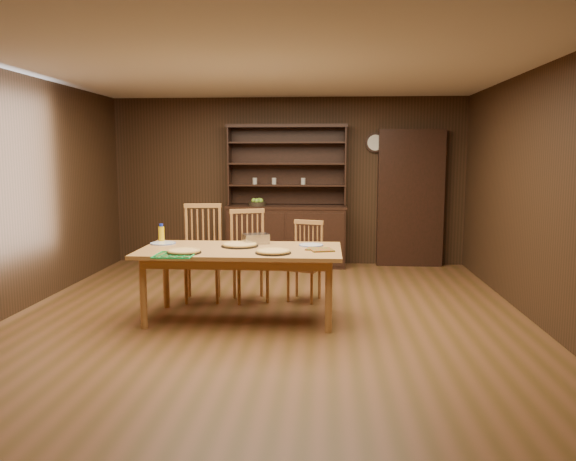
# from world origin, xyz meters

# --- Properties ---
(floor) EXTENTS (6.00, 6.00, 0.00)m
(floor) POSITION_xyz_m (0.00, 0.00, 0.00)
(floor) COLOR brown
(floor) RESTS_ON ground
(room_shell) EXTENTS (6.00, 6.00, 6.00)m
(room_shell) POSITION_xyz_m (0.00, 0.00, 1.58)
(room_shell) COLOR silver
(room_shell) RESTS_ON floor
(china_hutch) EXTENTS (1.84, 0.52, 2.17)m
(china_hutch) POSITION_xyz_m (-0.00, 2.75, 0.60)
(china_hutch) COLOR black
(china_hutch) RESTS_ON floor
(doorway) EXTENTS (1.00, 0.18, 2.10)m
(doorway) POSITION_xyz_m (1.90, 2.90, 1.05)
(doorway) COLOR black
(doorway) RESTS_ON floor
(wall_clock) EXTENTS (0.30, 0.05, 0.30)m
(wall_clock) POSITION_xyz_m (1.35, 2.96, 1.90)
(wall_clock) COLOR black
(wall_clock) RESTS_ON room_shell
(dining_table) EXTENTS (2.07, 1.04, 0.75)m
(dining_table) POSITION_xyz_m (-0.27, -0.16, 0.68)
(dining_table) COLOR #AB6C3B
(dining_table) RESTS_ON floor
(chair_left) EXTENTS (0.52, 0.50, 1.14)m
(chair_left) POSITION_xyz_m (-0.85, 0.66, 0.60)
(chair_left) COLOR #C28942
(chair_left) RESTS_ON floor
(chair_center) EXTENTS (0.55, 0.54, 1.07)m
(chair_center) POSITION_xyz_m (-0.30, 0.68, 0.57)
(chair_center) COLOR #C28942
(chair_center) RESTS_ON floor
(chair_right) EXTENTS (0.48, 0.47, 0.94)m
(chair_right) POSITION_xyz_m (0.37, 0.72, 0.50)
(chair_right) COLOR #C28942
(chair_right) RESTS_ON floor
(pizza_left) EXTENTS (0.34, 0.34, 0.04)m
(pizza_left) POSITION_xyz_m (-0.79, -0.47, 0.77)
(pizza_left) COLOR black
(pizza_left) RESTS_ON dining_table
(pizza_right) EXTENTS (0.36, 0.36, 0.04)m
(pizza_right) POSITION_xyz_m (0.09, -0.42, 0.77)
(pizza_right) COLOR black
(pizza_right) RESTS_ON dining_table
(pizza_center) EXTENTS (0.39, 0.39, 0.04)m
(pizza_center) POSITION_xyz_m (-0.30, -0.02, 0.77)
(pizza_center) COLOR black
(pizza_center) RESTS_ON dining_table
(cooling_rack) EXTENTS (0.44, 0.44, 0.02)m
(cooling_rack) POSITION_xyz_m (-0.84, -0.60, 0.76)
(cooling_rack) COLOR green
(cooling_rack) RESTS_ON dining_table
(plate_left) EXTENTS (0.28, 0.28, 0.02)m
(plate_left) POSITION_xyz_m (-1.16, 0.08, 0.76)
(plate_left) COLOR silver
(plate_left) RESTS_ON dining_table
(plate_right) EXTENTS (0.26, 0.26, 0.02)m
(plate_right) POSITION_xyz_m (0.45, 0.07, 0.76)
(plate_right) COLOR silver
(plate_right) RESTS_ON dining_table
(foil_dish) EXTENTS (0.32, 0.28, 0.11)m
(foil_dish) POSITION_xyz_m (-0.16, 0.19, 0.80)
(foil_dish) COLOR silver
(foil_dish) RESTS_ON dining_table
(juice_bottle) EXTENTS (0.07, 0.07, 0.20)m
(juice_bottle) POSITION_xyz_m (-1.21, 0.21, 0.84)
(juice_bottle) COLOR yellow
(juice_bottle) RESTS_ON dining_table
(pot_holder_a) EXTENTS (0.27, 0.27, 0.02)m
(pot_holder_a) POSITION_xyz_m (0.57, -0.22, 0.76)
(pot_holder_a) COLOR #B01A14
(pot_holder_a) RESTS_ON dining_table
(pot_holder_b) EXTENTS (0.22, 0.22, 0.01)m
(pot_holder_b) POSITION_xyz_m (0.50, -0.16, 0.76)
(pot_holder_b) COLOR #B01A14
(pot_holder_b) RESTS_ON dining_table
(fruit_bowl) EXTENTS (0.28, 0.28, 0.12)m
(fruit_bowl) POSITION_xyz_m (-0.45, 2.69, 0.98)
(fruit_bowl) COLOR black
(fruit_bowl) RESTS_ON china_hutch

